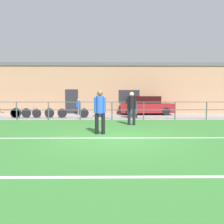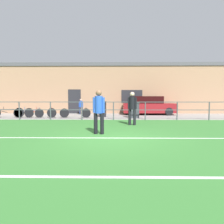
{
  "view_description": "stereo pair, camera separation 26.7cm",
  "coord_description": "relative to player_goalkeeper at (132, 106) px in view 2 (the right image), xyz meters",
  "views": [
    {
      "loc": [
        -0.14,
        -7.23,
        1.44
      ],
      "look_at": [
        -0.04,
        2.52,
        0.75
      ],
      "focal_mm": 33.72,
      "sensor_mm": 36.0,
      "label": 1
    },
    {
      "loc": [
        0.13,
        -7.23,
        1.44
      ],
      "look_at": [
        -0.04,
        2.52,
        0.75
      ],
      "focal_mm": 33.72,
      "sensor_mm": 36.0,
      "label": 2
    }
  ],
  "objects": [
    {
      "name": "field_line_hash",
      "position": [
        -0.99,
        -7.1,
        -0.96
      ],
      "size": [
        36.0,
        0.11,
        0.0
      ],
      "primitive_type": "cube",
      "color": "white",
      "rests_on": "ground"
    },
    {
      "name": "clubhouse_facade",
      "position": [
        -0.99,
        8.64,
        1.25
      ],
      "size": [
        28.0,
        2.56,
        4.41
      ],
      "color": "#A37A5B",
      "rests_on": "ground"
    },
    {
      "name": "perimeter_fence",
      "position": [
        -0.99,
        2.44,
        -0.22
      ],
      "size": [
        36.07,
        0.07,
        1.15
      ],
      "color": "#474C51",
      "rests_on": "ground"
    },
    {
      "name": "bicycle_parked_0",
      "position": [
        -6.9,
        3.64,
        -0.62
      ],
      "size": [
        2.11,
        0.04,
        0.72
      ],
      "color": "black",
      "rests_on": "pavement_strip"
    },
    {
      "name": "bicycle_parked_3",
      "position": [
        -6.08,
        3.64,
        -0.6
      ],
      "size": [
        2.24,
        0.04,
        0.75
      ],
      "color": "black",
      "rests_on": "pavement_strip"
    },
    {
      "name": "ground",
      "position": [
        -0.99,
        -3.56,
        -0.99
      ],
      "size": [
        60.0,
        44.0,
        0.04
      ],
      "primitive_type": "cube",
      "color": "#387A33"
    },
    {
      "name": "parked_car_red",
      "position": [
        1.8,
        6.34,
        -0.24
      ],
      "size": [
        4.16,
        1.95,
        1.48
      ],
      "color": "maroon",
      "rests_on": "pavement_strip"
    },
    {
      "name": "trash_bin_0",
      "position": [
        -1.81,
        4.29,
        -0.38
      ],
      "size": [
        0.57,
        0.49,
        1.11
      ],
      "color": "black",
      "rests_on": "pavement_strip"
    },
    {
      "name": "trash_bin_1",
      "position": [
        0.42,
        3.56,
        -0.4
      ],
      "size": [
        0.67,
        0.56,
        1.08
      ],
      "color": "#33383D",
      "rests_on": "pavement_strip"
    },
    {
      "name": "player_goalkeeper",
      "position": [
        0.0,
        0.0,
        0.0
      ],
      "size": [
        0.45,
        0.3,
        1.7
      ],
      "rotation": [
        0.0,
        0.0,
        6.03
      ],
      "color": "black",
      "rests_on": "ground"
    },
    {
      "name": "bicycle_parked_1",
      "position": [
        -3.65,
        3.64,
        -0.61
      ],
      "size": [
        2.14,
        0.04,
        0.74
      ],
      "color": "black",
      "rests_on": "pavement_strip"
    },
    {
      "name": "pavement_strip",
      "position": [
        -0.99,
        4.94,
        -0.96
      ],
      "size": [
        48.0,
        5.0,
        0.02
      ],
      "primitive_type": "cube",
      "color": "gray",
      "rests_on": "ground"
    },
    {
      "name": "spectator_child",
      "position": [
        -3.69,
        6.32,
        -0.22
      ],
      "size": [
        0.35,
        0.22,
        1.27
      ],
      "rotation": [
        0.0,
        0.0,
        3.19
      ],
      "color": "#232D4C",
      "rests_on": "pavement_strip"
    },
    {
      "name": "player_striker",
      "position": [
        -1.51,
        -2.67,
        0.01
      ],
      "size": [
        0.46,
        0.3,
        1.71
      ],
      "rotation": [
        0.0,
        0.0,
        6.12
      ],
      "color": "black",
      "rests_on": "ground"
    },
    {
      "name": "field_line_touchline",
      "position": [
        -0.99,
        -3.48,
        -0.96
      ],
      "size": [
        36.0,
        0.11,
        0.0
      ],
      "primitive_type": "cube",
      "color": "white",
      "rests_on": "ground"
    },
    {
      "name": "bicycle_parked_4",
      "position": [
        -8.37,
        3.64,
        -0.59
      ],
      "size": [
        2.31,
        0.04,
        0.77
      ],
      "color": "black",
      "rests_on": "pavement_strip"
    }
  ]
}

